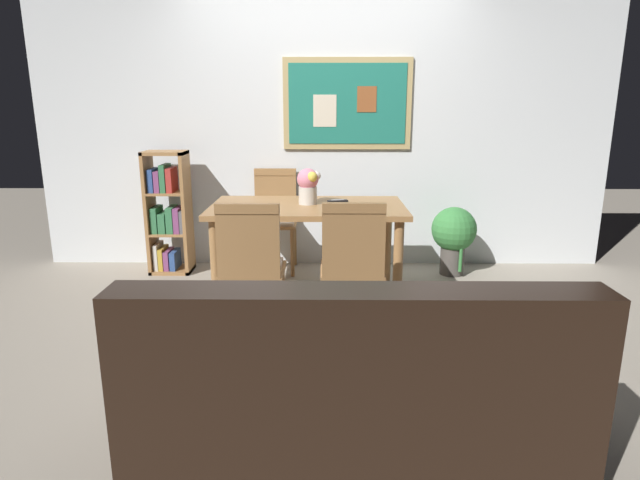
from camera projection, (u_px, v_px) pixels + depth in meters
ground_plane at (322, 318)px, 3.78m from camera, size 12.00×12.00×0.00m
wall_back_with_painting at (324, 124)px, 4.82m from camera, size 5.20×0.14×2.60m
dining_table at (308, 218)px, 4.04m from camera, size 1.46×0.84×0.74m
dining_chair_near_left at (251, 260)px, 3.31m from camera, size 0.40×0.41×0.91m
dining_chair_near_right at (352, 259)px, 3.33m from camera, size 0.40×0.41×0.91m
dining_chair_far_left at (275, 211)px, 4.81m from camera, size 0.40×0.41×0.91m
leather_couch at (353, 387)px, 2.25m from camera, size 1.80×0.84×0.84m
bookshelf at (168, 215)px, 4.72m from camera, size 0.36×0.28×1.09m
potted_ivy at (454, 234)px, 4.68m from camera, size 0.39×0.39×0.61m
flower_vase at (308, 184)px, 4.02m from camera, size 0.18×0.19×0.27m
tv_remote at (338, 201)px, 4.12m from camera, size 0.16×0.08×0.02m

